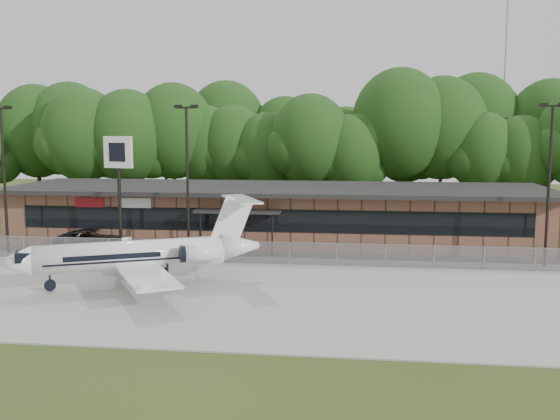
# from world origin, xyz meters

# --- Properties ---
(ground) EXTENTS (160.00, 160.00, 0.00)m
(ground) POSITION_xyz_m (0.00, 0.00, 0.00)
(ground) COLOR #314318
(ground) RESTS_ON ground
(apron) EXTENTS (64.00, 18.00, 0.08)m
(apron) POSITION_xyz_m (0.00, 8.00, 0.04)
(apron) COLOR #9E9B93
(apron) RESTS_ON ground
(parking_lot) EXTENTS (50.00, 9.00, 0.06)m
(parking_lot) POSITION_xyz_m (0.00, 19.50, 0.03)
(parking_lot) COLOR #383835
(parking_lot) RESTS_ON ground
(terminal) EXTENTS (41.00, 11.65, 4.30)m
(terminal) POSITION_xyz_m (-0.00, 23.94, 2.18)
(terminal) COLOR brown
(terminal) RESTS_ON ground
(fence) EXTENTS (46.00, 0.04, 1.52)m
(fence) POSITION_xyz_m (0.00, 15.00, 0.78)
(fence) COLOR gray
(fence) RESTS_ON ground
(treeline) EXTENTS (72.00, 12.00, 15.00)m
(treeline) POSITION_xyz_m (0.00, 42.00, 7.50)
(treeline) COLOR #1D3E13
(treeline) RESTS_ON ground
(radio_mast) EXTENTS (0.20, 0.20, 25.00)m
(radio_mast) POSITION_xyz_m (22.00, 48.00, 12.50)
(radio_mast) COLOR gray
(radio_mast) RESTS_ON ground
(light_pole_left) EXTENTS (1.55, 0.30, 10.23)m
(light_pole_left) POSITION_xyz_m (-18.00, 16.50, 5.98)
(light_pole_left) COLOR black
(light_pole_left) RESTS_ON ground
(light_pole_mid) EXTENTS (1.55, 0.30, 10.23)m
(light_pole_mid) POSITION_xyz_m (-5.00, 16.50, 5.98)
(light_pole_mid) COLOR black
(light_pole_mid) RESTS_ON ground
(light_pole_right) EXTENTS (1.55, 0.30, 10.23)m
(light_pole_right) POSITION_xyz_m (18.00, 16.50, 5.98)
(light_pole_right) COLOR black
(light_pole_right) RESTS_ON ground
(business_jet) EXTENTS (13.97, 12.44, 4.84)m
(business_jet) POSITION_xyz_m (-5.54, 8.69, 1.73)
(business_jet) COLOR white
(business_jet) RESTS_ON ground
(suv) EXTENTS (5.78, 3.19, 1.53)m
(suv) POSITION_xyz_m (-12.43, 18.42, 0.77)
(suv) COLOR #2F2F31
(suv) RESTS_ON ground
(pole_sign) EXTENTS (2.14, 0.71, 8.18)m
(pole_sign) POSITION_xyz_m (-9.87, 16.80, 6.26)
(pole_sign) COLOR black
(pole_sign) RESTS_ON ground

